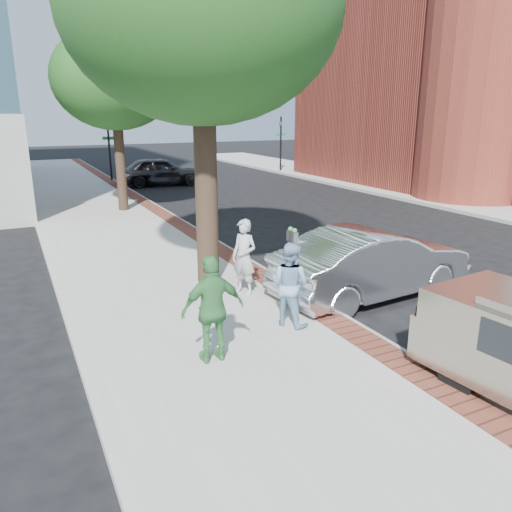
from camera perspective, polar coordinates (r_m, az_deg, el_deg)
ground at (r=10.78m, az=1.26°, el=-5.97°), size 120.00×120.00×0.00m
sidewalk at (r=17.60m, az=-15.33°, el=2.45°), size 5.00×60.00×0.15m
brick_strip at (r=18.10m, az=-8.52°, el=3.48°), size 0.60×60.00×0.01m
curb at (r=18.23m, az=-7.46°, el=3.35°), size 0.10×60.00×0.15m
sidewalk_far at (r=25.81m, az=22.20°, el=6.03°), size 5.00×60.00×0.15m
church at (r=33.91m, az=24.58°, el=20.14°), size 19.00×16.00×20.40m
signal_near at (r=31.40m, az=-16.45°, el=12.15°), size 0.70×0.15×3.80m
signal_far at (r=35.34m, az=2.85°, el=13.13°), size 0.70×0.15×3.80m
tree_near at (r=11.68m, az=-6.28°, el=26.48°), size 6.00×6.00×8.51m
tree_far at (r=21.30m, az=-15.90°, el=18.86°), size 4.80×4.80×7.14m
parking_meter at (r=11.07m, az=4.15°, el=1.16°), size 0.12×0.32×1.47m
person_gray at (r=10.96m, az=-1.37°, el=-0.12°), size 0.64×0.73×1.68m
person_officer at (r=9.37m, az=3.89°, el=-3.22°), size 0.91×0.98×1.61m
person_green at (r=8.01m, az=-4.94°, el=-6.08°), size 1.05×0.46×1.77m
sedan_silver at (r=11.54m, az=13.17°, el=-0.75°), size 4.93×2.09×1.58m
bg_car at (r=29.54m, az=-10.89°, el=9.50°), size 4.97×2.45×1.63m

